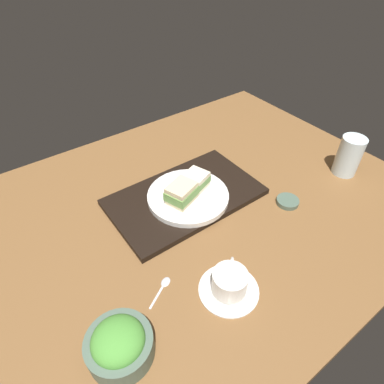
{
  "coord_description": "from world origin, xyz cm",
  "views": [
    {
      "loc": [
        37.05,
        54.48,
        65.82
      ],
      "look_at": [
        -3.44,
        -1.0,
        5.0
      ],
      "focal_mm": 30.14,
      "sensor_mm": 36.0,
      "label": 1
    }
  ],
  "objects_px": {
    "sandwich_plate": "(188,196)",
    "sandwich_near": "(194,182)",
    "sandwich_far": "(181,193)",
    "teaspoon": "(163,285)",
    "coffee_cup": "(229,283)",
    "drinking_glass": "(349,156)",
    "small_sauce_dish": "(288,201)",
    "salad_bowl": "(119,344)"
  },
  "relations": [
    {
      "from": "sandwich_plate",
      "to": "sandwich_near",
      "type": "height_order",
      "value": "sandwich_near"
    },
    {
      "from": "sandwich_far",
      "to": "teaspoon",
      "type": "distance_m",
      "value": 0.26
    },
    {
      "from": "coffee_cup",
      "to": "drinking_glass",
      "type": "xyz_separation_m",
      "value": [
        -0.6,
        -0.11,
        0.04
      ]
    },
    {
      "from": "sandwich_plate",
      "to": "drinking_glass",
      "type": "relative_size",
      "value": 1.83
    },
    {
      "from": "sandwich_near",
      "to": "small_sauce_dish",
      "type": "distance_m",
      "value": 0.28
    },
    {
      "from": "sandwich_plate",
      "to": "salad_bowl",
      "type": "relative_size",
      "value": 1.81
    },
    {
      "from": "salad_bowl",
      "to": "drinking_glass",
      "type": "distance_m",
      "value": 0.86
    },
    {
      "from": "coffee_cup",
      "to": "sandwich_far",
      "type": "bearing_deg",
      "value": -102.73
    },
    {
      "from": "sandwich_far",
      "to": "coffee_cup",
      "type": "height_order",
      "value": "sandwich_far"
    },
    {
      "from": "salad_bowl",
      "to": "small_sauce_dish",
      "type": "distance_m",
      "value": 0.6
    },
    {
      "from": "coffee_cup",
      "to": "sandwich_plate",
      "type": "bearing_deg",
      "value": -107.97
    },
    {
      "from": "sandwich_near",
      "to": "small_sauce_dish",
      "type": "xyz_separation_m",
      "value": [
        -0.21,
        0.19,
        -0.05
      ]
    },
    {
      "from": "sandwich_far",
      "to": "teaspoon",
      "type": "height_order",
      "value": "sandwich_far"
    },
    {
      "from": "sandwich_plate",
      "to": "small_sauce_dish",
      "type": "height_order",
      "value": "sandwich_plate"
    },
    {
      "from": "coffee_cup",
      "to": "teaspoon",
      "type": "height_order",
      "value": "coffee_cup"
    },
    {
      "from": "sandwich_plate",
      "to": "sandwich_far",
      "type": "distance_m",
      "value": 0.05
    },
    {
      "from": "teaspoon",
      "to": "salad_bowl",
      "type": "bearing_deg",
      "value": 28.02
    },
    {
      "from": "sandwich_plate",
      "to": "teaspoon",
      "type": "bearing_deg",
      "value": 42.85
    },
    {
      "from": "sandwich_far",
      "to": "small_sauce_dish",
      "type": "height_order",
      "value": "sandwich_far"
    },
    {
      "from": "coffee_cup",
      "to": "small_sauce_dish",
      "type": "bearing_deg",
      "value": -160.59
    },
    {
      "from": "sandwich_near",
      "to": "coffee_cup",
      "type": "xyz_separation_m",
      "value": [
        0.13,
        0.3,
        -0.03
      ]
    },
    {
      "from": "salad_bowl",
      "to": "teaspoon",
      "type": "relative_size",
      "value": 1.57
    },
    {
      "from": "sandwich_plate",
      "to": "drinking_glass",
      "type": "height_order",
      "value": "drinking_glass"
    },
    {
      "from": "sandwich_plate",
      "to": "teaspoon",
      "type": "xyz_separation_m",
      "value": [
        0.21,
        0.19,
        -0.02
      ]
    },
    {
      "from": "sandwich_near",
      "to": "coffee_cup",
      "type": "bearing_deg",
      "value": 67.44
    },
    {
      "from": "salad_bowl",
      "to": "small_sauce_dish",
      "type": "height_order",
      "value": "salad_bowl"
    },
    {
      "from": "salad_bowl",
      "to": "drinking_glass",
      "type": "relative_size",
      "value": 1.02
    },
    {
      "from": "sandwich_near",
      "to": "teaspoon",
      "type": "bearing_deg",
      "value": 40.48
    },
    {
      "from": "salad_bowl",
      "to": "teaspoon",
      "type": "height_order",
      "value": "salad_bowl"
    },
    {
      "from": "sandwich_far",
      "to": "drinking_glass",
      "type": "height_order",
      "value": "drinking_glass"
    },
    {
      "from": "drinking_glass",
      "to": "teaspoon",
      "type": "distance_m",
      "value": 0.71
    },
    {
      "from": "sandwich_plate",
      "to": "salad_bowl",
      "type": "distance_m",
      "value": 0.45
    },
    {
      "from": "coffee_cup",
      "to": "drinking_glass",
      "type": "relative_size",
      "value": 1.07
    },
    {
      "from": "small_sauce_dish",
      "to": "teaspoon",
      "type": "xyz_separation_m",
      "value": [
        0.45,
        0.02,
        -0.0
      ]
    },
    {
      "from": "sandwich_near",
      "to": "small_sauce_dish",
      "type": "height_order",
      "value": "sandwich_near"
    },
    {
      "from": "sandwich_far",
      "to": "coffee_cup",
      "type": "xyz_separation_m",
      "value": [
        0.06,
        0.28,
        -0.04
      ]
    },
    {
      "from": "small_sauce_dish",
      "to": "teaspoon",
      "type": "relative_size",
      "value": 0.79
    },
    {
      "from": "sandwich_plate",
      "to": "sandwich_far",
      "type": "bearing_deg",
      "value": 19.68
    },
    {
      "from": "sandwich_near",
      "to": "teaspoon",
      "type": "height_order",
      "value": "sandwich_near"
    },
    {
      "from": "sandwich_plate",
      "to": "small_sauce_dish",
      "type": "distance_m",
      "value": 0.29
    },
    {
      "from": "sandwich_plate",
      "to": "salad_bowl",
      "type": "height_order",
      "value": "salad_bowl"
    },
    {
      "from": "sandwich_far",
      "to": "drinking_glass",
      "type": "xyz_separation_m",
      "value": [
        -0.53,
        0.17,
        0.0
      ]
    }
  ]
}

